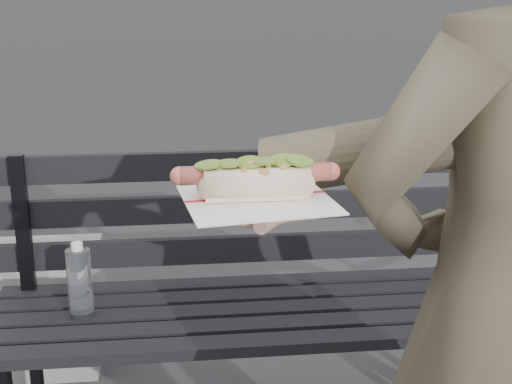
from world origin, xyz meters
TOP-DOWN VIEW (x-y plane):
  - park_bench at (0.05, 0.97)m, footprint 1.50×0.44m
  - person at (0.35, 0.11)m, footprint 0.68×0.54m
  - held_hotdog at (0.13, 0.09)m, footprint 0.64×0.30m

SIDE VIEW (x-z plane):
  - park_bench at x=0.05m, z-range 0.08..0.96m
  - person at x=0.35m, z-range 0.00..1.64m
  - held_hotdog at x=0.13m, z-range 1.02..1.21m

